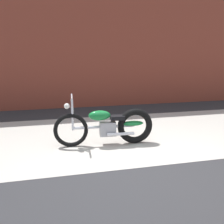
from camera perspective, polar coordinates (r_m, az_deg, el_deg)
ground_plane at (r=4.27m, az=6.63°, el=-12.29°), size 80.00×80.00×0.00m
sidewalk_slab at (r=5.83m, az=0.73°, el=-5.12°), size 36.00×3.50×0.01m
brick_building_wall at (r=8.96m, az=-4.94°, el=18.43°), size 36.00×0.50×5.32m
motorcycle_green at (r=5.12m, az=-0.15°, el=-3.08°), size 2.01×0.58×1.03m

